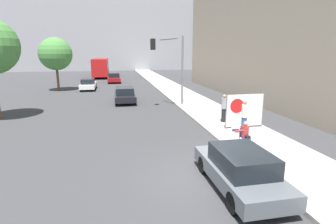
% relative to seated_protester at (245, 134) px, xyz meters
% --- Properties ---
extents(ground_plane, '(160.00, 160.00, 0.00)m').
position_rel_seated_protester_xyz_m(ground_plane, '(-2.73, -2.18, -0.81)').
color(ground_plane, '#38383A').
extents(sidewalk_curb, '(3.66, 90.00, 0.16)m').
position_rel_seated_protester_xyz_m(sidewalk_curb, '(1.06, 12.82, -0.73)').
color(sidewalk_curb, '#A8A399').
rests_on(sidewalk_curb, ground_plane).
extents(building_backdrop_far, '(52.00, 12.00, 34.83)m').
position_rel_seated_protester_xyz_m(building_backdrop_far, '(-4.73, 63.21, 16.60)').
color(building_backdrop_far, '#99999E').
rests_on(building_backdrop_far, ground_plane).
extents(seated_protester, '(0.95, 0.77, 1.21)m').
position_rel_seated_protester_xyz_m(seated_protester, '(0.00, 0.00, 0.00)').
color(seated_protester, '#474C56').
rests_on(seated_protester, sidewalk_curb).
extents(jogger_on_sidewalk, '(0.34, 0.34, 1.82)m').
position_rel_seated_protester_xyz_m(jogger_on_sidewalk, '(0.99, 2.04, 0.29)').
color(jogger_on_sidewalk, '#334775').
rests_on(jogger_on_sidewalk, sidewalk_curb).
extents(pedestrian_behind, '(0.34, 0.34, 1.76)m').
position_rel_seated_protester_xyz_m(pedestrian_behind, '(0.85, 4.48, 0.25)').
color(pedestrian_behind, black).
rests_on(pedestrian_behind, sidewalk_curb).
extents(protest_banner, '(2.35, 0.06, 1.98)m').
position_rel_seated_protester_xyz_m(protest_banner, '(1.47, 2.98, 0.40)').
color(protest_banner, slate).
rests_on(protest_banner, sidewalk_curb).
extents(traffic_light_pole, '(2.85, 2.61, 5.64)m').
position_rel_seated_protester_xyz_m(traffic_light_pole, '(-1.21, 10.48, 3.16)').
color(traffic_light_pole, slate).
rests_on(traffic_light_pole, sidewalk_curb).
extents(parked_car_curbside, '(1.79, 4.23, 1.39)m').
position_rel_seated_protester_xyz_m(parked_car_curbside, '(-1.87, -3.22, -0.11)').
color(parked_car_curbside, '#565B60').
rests_on(parked_car_curbside, ground_plane).
extents(car_on_road_nearest, '(1.82, 4.70, 1.39)m').
position_rel_seated_protester_xyz_m(car_on_road_nearest, '(-4.98, 13.54, -0.11)').
color(car_on_road_nearest, black).
rests_on(car_on_road_nearest, ground_plane).
extents(car_on_road_midblock, '(1.73, 4.57, 1.37)m').
position_rel_seated_protester_xyz_m(car_on_road_midblock, '(-9.03, 22.80, -0.12)').
color(car_on_road_midblock, white).
rests_on(car_on_road_midblock, ground_plane).
extents(car_on_road_distant, '(1.87, 4.35, 1.47)m').
position_rel_seated_protester_xyz_m(car_on_road_distant, '(-5.91, 30.09, -0.08)').
color(car_on_road_distant, maroon).
rests_on(car_on_road_distant, ground_plane).
extents(city_bus_on_road, '(2.61, 11.50, 3.38)m').
position_rel_seated_protester_xyz_m(city_bus_on_road, '(-8.28, 40.33, 1.12)').
color(city_bus_on_road, red).
rests_on(city_bus_on_road, ground_plane).
extents(street_tree_midblock, '(3.79, 3.79, 6.21)m').
position_rel_seated_protester_xyz_m(street_tree_midblock, '(-12.45, 22.55, 3.49)').
color(street_tree_midblock, brown).
rests_on(street_tree_midblock, ground_plane).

